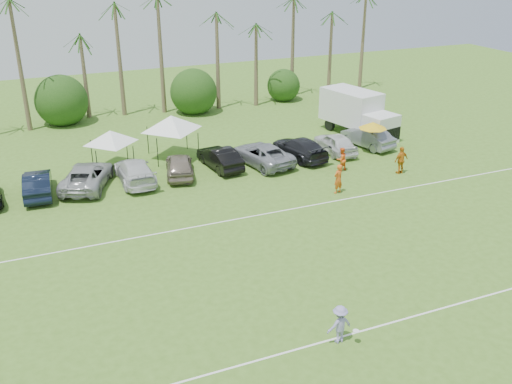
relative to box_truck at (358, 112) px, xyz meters
name	(u,v)px	position (x,y,z in m)	size (l,w,h in m)	color
ground	(336,377)	(-16.79, -25.41, -1.95)	(120.00, 120.00, 0.00)	#436D20
field_lines	(254,273)	(-16.79, -17.41, -1.94)	(80.00, 12.10, 0.01)	white
palm_tree_3	(23,9)	(-24.79, 12.59, 8.11)	(2.40, 2.40, 11.90)	brown
palm_tree_4	(78,39)	(-20.79, 12.59, 5.53)	(2.40, 2.40, 8.90)	brown
palm_tree_5	(123,26)	(-16.79, 12.59, 6.40)	(2.40, 2.40, 9.90)	brown
palm_tree_6	(167,14)	(-12.79, 12.59, 7.26)	(2.40, 2.40, 10.90)	brown
palm_tree_7	(209,2)	(-8.79, 12.59, 8.11)	(2.40, 2.40, 11.90)	brown
palm_tree_8	(259,28)	(-3.79, 12.59, 5.53)	(2.40, 2.40, 8.90)	brown
palm_tree_9	(305,17)	(1.21, 12.59, 6.40)	(2.40, 2.40, 9.90)	brown
palm_tree_10	(349,6)	(6.21, 12.59, 7.26)	(2.40, 2.40, 10.90)	brown
bush_tree_1	(61,103)	(-22.79, 13.59, -0.15)	(4.00, 4.00, 4.00)	brown
bush_tree_2	(189,91)	(-10.79, 13.59, -0.15)	(4.00, 4.00, 4.00)	brown
bush_tree_3	(281,82)	(-0.79, 13.59, -0.15)	(4.00, 4.00, 4.00)	brown
sideline_player_a	(338,179)	(-7.90, -10.30, -0.96)	(0.72, 0.47, 1.97)	#DE5B18
sideline_player_b	(341,159)	(-5.66, -6.92, -1.08)	(0.84, 0.66, 1.73)	orange
sideline_player_c	(401,160)	(-2.04, -9.01, -0.95)	(1.17, 0.49, 1.99)	orange
box_truck	(358,112)	(0.00, 0.00, 0.00)	(4.17, 7.48, 3.64)	silver
canopy_tent_left	(110,131)	(-20.62, 0.13, 0.84)	(4.01, 4.01, 3.25)	black
canopy_tent_right	(171,116)	(-16.03, 0.45, 1.35)	(4.75, 4.75, 3.85)	black
market_umbrella	(373,125)	(-1.46, -4.41, 0.25)	(2.20, 2.20, 2.45)	black
frisbee_player	(340,324)	(-15.63, -23.62, -1.10)	(1.27, 0.87, 1.70)	#9089C2
parked_car_1	(38,184)	(-25.98, -3.14, -1.16)	(1.67, 4.79, 1.58)	black
parked_car_2	(87,176)	(-22.85, -2.95, -1.16)	(2.62, 5.67, 1.58)	#A0A1A2
parked_car_3	(135,171)	(-19.73, -3.30, -1.16)	(2.21, 5.43, 1.58)	silver
parked_car_4	(179,165)	(-16.60, -3.37, -1.16)	(1.86, 4.63, 1.58)	gray
parked_car_5	(220,158)	(-13.48, -3.02, -1.16)	(1.67, 4.79, 1.58)	black
parked_car_6	(262,154)	(-10.35, -3.51, -1.16)	(2.62, 5.67, 1.58)	gray
parked_car_7	(299,148)	(-7.23, -3.36, -1.16)	(2.21, 5.43, 1.58)	black
parked_car_8	(335,143)	(-4.11, -3.38, -1.16)	(1.86, 4.63, 1.58)	silver
parked_car_9	(367,137)	(-0.98, -3.11, -1.16)	(1.67, 4.79, 1.58)	slate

